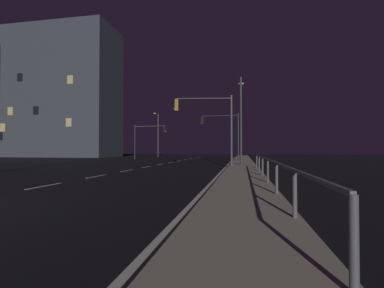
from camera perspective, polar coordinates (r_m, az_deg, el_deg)
The scene contains 11 objects.
ground_plane at distance 23.74m, azimuth -9.11°, elevation -4.73°, with size 112.00×112.00×0.00m, color black.
sidewalk_right at distance 22.35m, azimuth 10.64°, elevation -4.78°, with size 2.32×77.00×0.14m, color #9E937F.
lane_markings_center at distance 27.05m, azimuth -6.61°, elevation -4.28°, with size 0.14×50.00×0.01m.
lane_edge_line at distance 27.38m, azimuth 7.67°, elevation -4.24°, with size 0.14×53.00×0.01m.
traffic_light_near_left at distance 21.93m, azimuth 3.09°, elevation 5.95°, with size 4.71×0.89×5.72m.
traffic_light_far_right at distance 39.35m, azimuth -9.05°, elevation 2.00°, with size 5.04×0.79×5.05m.
traffic_light_far_center at distance 33.28m, azimuth 6.33°, elevation 3.55°, with size 4.69×0.49×5.72m.
street_lamp_far_end at distance 24.63m, azimuth 10.28°, elevation 6.46°, with size 0.56×1.74×7.74m.
street_lamp_corner at distance 51.54m, azimuth -7.28°, elevation 2.74°, with size 0.56×2.07×8.32m.
barrier_fence at distance 11.66m, azimuth 15.68°, elevation -4.22°, with size 0.09×17.66×0.98m.
building_distant at distance 60.46m, azimuth -26.04°, elevation 9.48°, with size 22.32×9.70×24.96m.
Camera 1 is at (7.97, -4.81, 1.52)m, focal length 25.32 mm.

